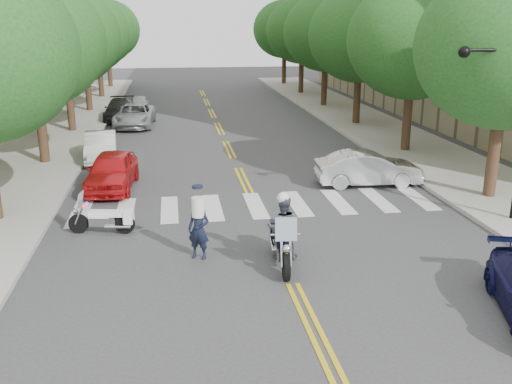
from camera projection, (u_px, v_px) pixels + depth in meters
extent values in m
plane|color=#38383A|center=(292.00, 284.00, 14.56)|extent=(140.00, 140.00, 0.00)
cube|color=#9E9991|center=(61.00, 132.00, 34.04)|extent=(5.00, 60.00, 0.15)
cube|color=#9E9991|center=(366.00, 123.00, 36.70)|extent=(5.00, 60.00, 0.15)
cylinder|color=#382316|center=(42.00, 129.00, 26.10)|extent=(0.44, 0.44, 3.32)
ellipsoid|color=#164E1D|center=(32.00, 41.00, 24.97)|extent=(6.40, 6.40, 5.76)
cylinder|color=#382316|center=(70.00, 105.00, 33.68)|extent=(0.44, 0.44, 3.32)
ellipsoid|color=#164E1D|center=(64.00, 36.00, 32.55)|extent=(6.40, 6.40, 5.76)
cylinder|color=#382316|center=(88.00, 89.00, 41.25)|extent=(0.44, 0.44, 3.32)
ellipsoid|color=#164E1D|center=(83.00, 33.00, 40.12)|extent=(6.40, 6.40, 5.76)
cylinder|color=#382316|center=(101.00, 78.00, 48.82)|extent=(0.44, 0.44, 3.32)
ellipsoid|color=#164E1D|center=(97.00, 31.00, 47.69)|extent=(6.40, 6.40, 5.76)
cylinder|color=#382316|center=(110.00, 71.00, 56.40)|extent=(0.44, 0.44, 3.32)
ellipsoid|color=#164E1D|center=(107.00, 30.00, 55.27)|extent=(6.40, 6.40, 5.76)
cylinder|color=#382316|center=(493.00, 156.00, 21.00)|extent=(0.44, 0.44, 3.32)
ellipsoid|color=#164E1D|center=(507.00, 47.00, 19.87)|extent=(6.40, 6.40, 5.76)
cylinder|color=#382316|center=(407.00, 120.00, 28.57)|extent=(0.44, 0.44, 3.32)
ellipsoid|color=#164E1D|center=(413.00, 40.00, 27.44)|extent=(6.40, 6.40, 5.76)
cylinder|color=#382316|center=(357.00, 99.00, 36.15)|extent=(0.44, 0.44, 3.32)
ellipsoid|color=#164E1D|center=(360.00, 35.00, 35.02)|extent=(6.40, 6.40, 5.76)
cylinder|color=#382316|center=(324.00, 85.00, 43.72)|extent=(0.44, 0.44, 3.32)
ellipsoid|color=#164E1D|center=(326.00, 33.00, 42.59)|extent=(6.40, 6.40, 5.76)
cylinder|color=#382316|center=(301.00, 76.00, 51.29)|extent=(0.44, 0.44, 3.32)
ellipsoid|color=#164E1D|center=(302.00, 31.00, 50.16)|extent=(6.40, 6.40, 5.76)
cylinder|color=#382316|center=(284.00, 68.00, 58.87)|extent=(0.44, 0.44, 3.32)
ellipsoid|color=#164E1D|center=(285.00, 29.00, 57.74)|extent=(6.40, 6.40, 5.76)
cylinder|color=black|center=(498.00, 50.00, 17.24)|extent=(2.40, 0.10, 0.10)
sphere|color=black|center=(464.00, 52.00, 17.10)|extent=(0.36, 0.36, 0.36)
cylinder|color=black|center=(286.00, 266.00, 14.69)|extent=(0.22, 0.77, 0.76)
cylinder|color=black|center=(279.00, 240.00, 16.41)|extent=(0.27, 0.78, 0.76)
cube|color=silver|center=(282.00, 248.00, 15.57)|extent=(0.45, 1.04, 0.36)
cube|color=black|center=(283.00, 240.00, 15.38)|extent=(0.47, 0.82, 0.25)
cube|color=black|center=(281.00, 231.00, 15.97)|extent=(0.50, 0.65, 0.18)
cube|color=black|center=(279.00, 229.00, 16.49)|extent=(0.52, 0.38, 0.51)
cube|color=#8C99A5|center=(286.00, 229.00, 14.55)|extent=(0.57, 0.22, 0.61)
cube|color=red|center=(290.00, 234.00, 14.80)|extent=(0.12, 0.12, 0.09)
cube|color=#0C26E5|center=(280.00, 234.00, 14.79)|extent=(0.12, 0.12, 0.09)
imported|color=#474C56|center=(283.00, 228.00, 15.40)|extent=(0.91, 0.74, 1.77)
sphere|color=silver|center=(283.00, 198.00, 15.16)|extent=(0.34, 0.34, 0.34)
cylinder|color=black|center=(79.00, 224.00, 17.97)|extent=(0.64, 0.23, 0.62)
cylinder|color=black|center=(125.00, 224.00, 17.95)|extent=(0.64, 0.26, 0.62)
cube|color=silver|center=(103.00, 221.00, 17.93)|extent=(0.86, 0.42, 0.29)
cube|color=white|center=(99.00, 214.00, 17.87)|extent=(0.69, 0.43, 0.20)
cube|color=white|center=(115.00, 213.00, 17.85)|extent=(0.56, 0.44, 0.15)
cube|color=white|center=(129.00, 217.00, 17.88)|extent=(0.34, 0.44, 0.41)
cube|color=#8C99A5|center=(80.00, 200.00, 17.74)|extent=(0.21, 0.47, 0.50)
cube|color=red|center=(84.00, 206.00, 17.68)|extent=(0.11, 0.11, 0.07)
cube|color=#0C26E5|center=(87.00, 204.00, 17.89)|extent=(0.11, 0.11, 0.07)
imported|color=black|center=(199.00, 229.00, 15.92)|extent=(0.75, 0.65, 1.73)
imported|color=silver|center=(368.00, 168.00, 23.10)|extent=(4.32, 1.72, 1.40)
imported|color=red|center=(112.00, 171.00, 22.60)|extent=(2.07, 4.45, 1.47)
imported|color=white|center=(101.00, 147.00, 27.21)|extent=(1.77, 4.20, 1.35)
imported|color=#95999C|center=(135.00, 115.00, 35.88)|extent=(2.61, 5.18, 1.41)
imported|color=black|center=(120.00, 110.00, 38.22)|extent=(1.97, 4.80, 1.39)
imported|color=#95959A|center=(139.00, 104.00, 41.59)|extent=(1.57, 3.56, 1.19)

